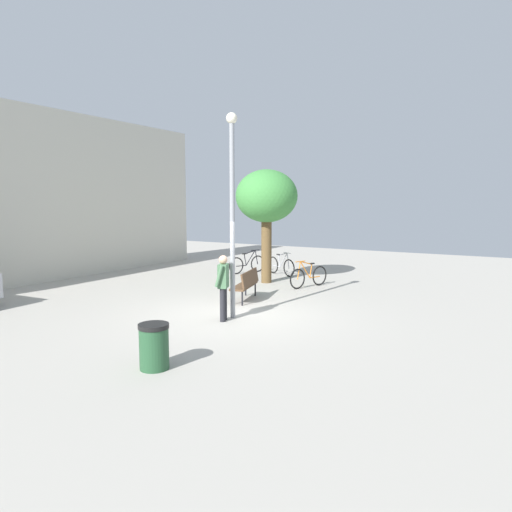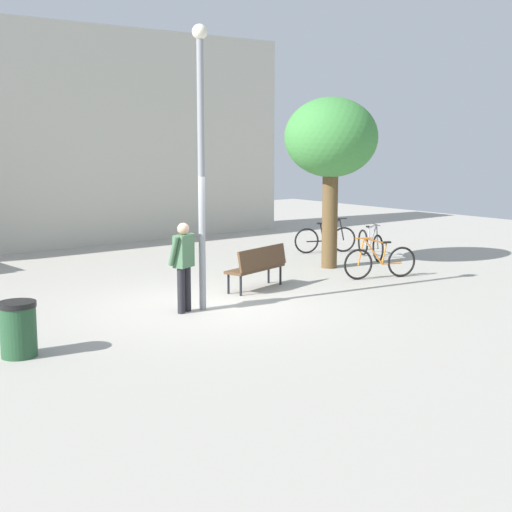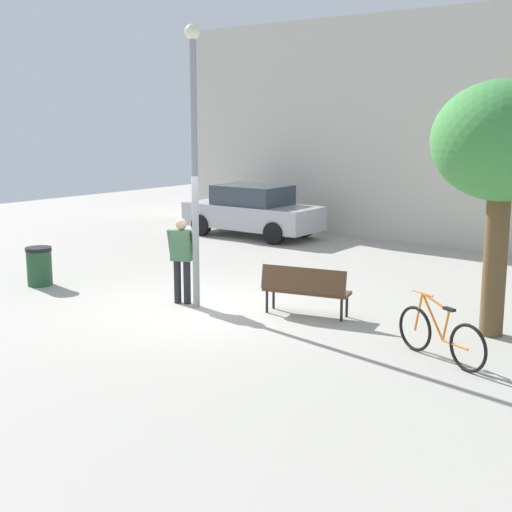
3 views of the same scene
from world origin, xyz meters
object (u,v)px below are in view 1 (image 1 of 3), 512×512
Objects in this scene: plaza_tree at (267,198)px; bicycle_silver at (281,266)px; bicycle_black at (247,264)px; person_by_lamppost at (223,283)px; lamppost at (232,200)px; park_bench at (247,283)px; bicycle_orange at (309,276)px; trash_bin at (154,346)px.

plaza_tree reaches higher than bicycle_silver.
plaza_tree reaches higher than bicycle_black.
lamppost is at bearing -3.43° from person_by_lamppost.
bicycle_black reaches higher than park_bench.
lamppost is 7.72m from bicycle_silver.
bicycle_silver is at bearing -80.82° from bicycle_black.
park_bench is at bearing -161.68° from plaza_tree.
bicycle_black is (1.62, 1.82, -2.75)m from plaza_tree.
park_bench is 1.00× the size of bicycle_black.
person_by_lamppost reaches higher than bicycle_silver.
person_by_lamppost is at bearing 176.57° from lamppost.
bicycle_orange is at bearing -93.12° from plaza_tree.
bicycle_orange is at bearing -132.95° from bicycle_silver.
trash_bin is at bearing -157.05° from bicycle_black.
bicycle_silver is 2.87m from bicycle_orange.
bicycle_orange is (5.36, 0.03, -0.58)m from person_by_lamppost.
bicycle_silver is (1.86, 0.35, -2.75)m from plaza_tree.
bicycle_silver is at bearing 10.63° from plaza_tree.
park_bench is 2.01× the size of trash_bin.
bicycle_black is 1.02× the size of bicycle_silver.
plaza_tree is at bearing 16.50° from trash_bin.
plaza_tree reaches higher than person_by_lamppost.
bicycle_silver is (6.92, 2.16, -2.65)m from lamppost.
bicycle_black is at bearing 28.52° from lamppost.
lamppost is at bearing -179.39° from bicycle_orange.
lamppost is 3.28m from park_bench.
park_bench is 1.01× the size of bicycle_silver.
lamppost is 5.63m from bicycle_orange.
person_by_lamppost is 6.14m from plaza_tree.
bicycle_silver is at bearing 16.24° from person_by_lamppost.
trash_bin is (-8.83, -0.89, 0.04)m from bicycle_orange.
bicycle_black is at bearing 64.32° from bicycle_orange.
trash_bin is (-10.79, -2.99, 0.04)m from bicycle_silver.
bicycle_silver reaches higher than trash_bin.
person_by_lamppost is at bearing -162.20° from park_bench.
bicycle_black is 11.46m from trash_bin.
plaza_tree is at bearing 18.32° from park_bench.
bicycle_orange is at bearing -13.82° from park_bench.
person_by_lamppost is at bearing -163.76° from bicycle_silver.
trash_bin is at bearing -167.81° from lamppost.
plaza_tree is (5.06, 1.81, 0.10)m from lamppost.
person_by_lamppost is at bearing -161.91° from plaza_tree.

